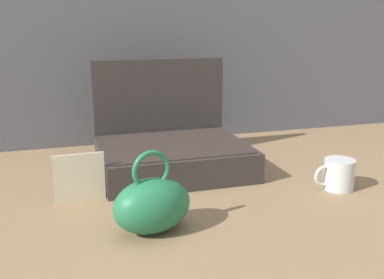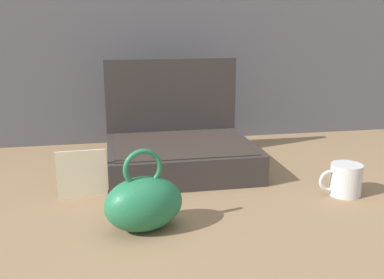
{
  "view_description": "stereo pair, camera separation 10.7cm",
  "coord_description": "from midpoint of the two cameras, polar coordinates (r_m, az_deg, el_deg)",
  "views": [
    {
      "loc": [
        -0.29,
        -1.01,
        0.43
      ],
      "look_at": [
        0.01,
        -0.02,
        0.15
      ],
      "focal_mm": 41.38,
      "sensor_mm": 36.0,
      "label": 1
    },
    {
      "loc": [
        -0.19,
        -1.04,
        0.43
      ],
      "look_at": [
        0.01,
        -0.02,
        0.15
      ],
      "focal_mm": 41.38,
      "sensor_mm": 36.0,
      "label": 2
    }
  ],
  "objects": [
    {
      "name": "info_card_left",
      "position": [
        1.12,
        -11.39,
        -4.44
      ],
      "size": [
        0.12,
        0.01,
        0.12
      ],
      "primitive_type": "cube",
      "rotation": [
        0.0,
        0.0,
        0.03
      ],
      "color": "beige",
      "rests_on": "ground_plane"
    },
    {
      "name": "coffee_mug",
      "position": [
        1.21,
        21.55,
        -4.88
      ],
      "size": [
        0.11,
        0.08,
        0.08
      ],
      "color": "silver",
      "rests_on": "ground_plane"
    },
    {
      "name": "open_suitcase",
      "position": [
        1.32,
        0.6,
        -0.92
      ],
      "size": [
        0.42,
        0.36,
        0.32
      ],
      "color": "#332D2B",
      "rests_on": "ground_plane"
    },
    {
      "name": "ground_plane",
      "position": [
        1.14,
        2.24,
        -7.2
      ],
      "size": [
        6.0,
        6.0,
        0.0
      ],
      "primitive_type": "plane",
      "color": "#8C6D4C"
    },
    {
      "name": "teal_pouch_handbag",
      "position": [
        0.94,
        -2.96,
        -8.19
      ],
      "size": [
        0.19,
        0.14,
        0.18
      ],
      "color": "#237247",
      "rests_on": "ground_plane"
    }
  ]
}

